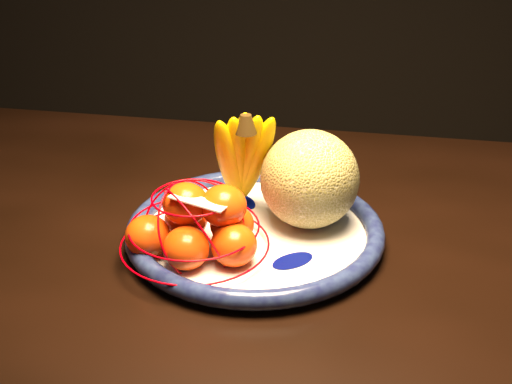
# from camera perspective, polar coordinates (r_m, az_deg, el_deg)

# --- Properties ---
(dining_table) EXTENTS (1.65, 1.03, 0.80)m
(dining_table) POSITION_cam_1_polar(r_m,az_deg,el_deg) (0.95, -7.55, -9.16)
(dining_table) COLOR black
(dining_table) RESTS_ON ground
(fruit_bowl) EXTENTS (0.36, 0.36, 0.03)m
(fruit_bowl) POSITION_cam_1_polar(r_m,az_deg,el_deg) (0.90, -0.10, -3.47)
(fruit_bowl) COLOR white
(fruit_bowl) RESTS_ON dining_table
(cantaloupe) EXTENTS (0.14, 0.14, 0.14)m
(cantaloupe) POSITION_cam_1_polar(r_m,az_deg,el_deg) (0.89, 4.79, 1.15)
(cantaloupe) COLOR olive
(cantaloupe) RESTS_ON fruit_bowl
(banana_bunch) EXTENTS (0.11, 0.11, 0.17)m
(banana_bunch) POSITION_cam_1_polar(r_m,az_deg,el_deg) (0.91, -1.22, 3.25)
(banana_bunch) COLOR #DAB500
(banana_bunch) RESTS_ON fruit_bowl
(mandarin_bag) EXTENTS (0.23, 0.23, 0.12)m
(mandarin_bag) POSITION_cam_1_polar(r_m,az_deg,el_deg) (0.84, -5.15, -3.08)
(mandarin_bag) COLOR #FF3C00
(mandarin_bag) RESTS_ON fruit_bowl
(price_tag) EXTENTS (0.08, 0.04, 0.01)m
(price_tag) POSITION_cam_1_polar(r_m,az_deg,el_deg) (0.79, -5.14, -0.84)
(price_tag) COLOR white
(price_tag) RESTS_ON mandarin_bag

